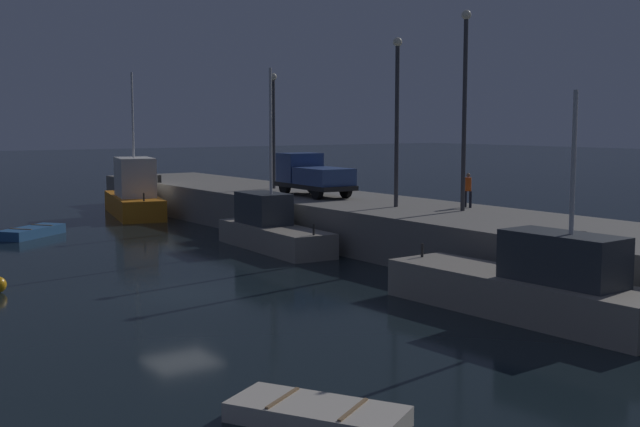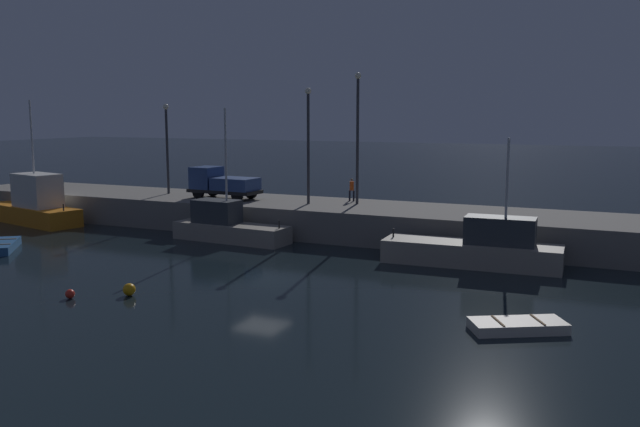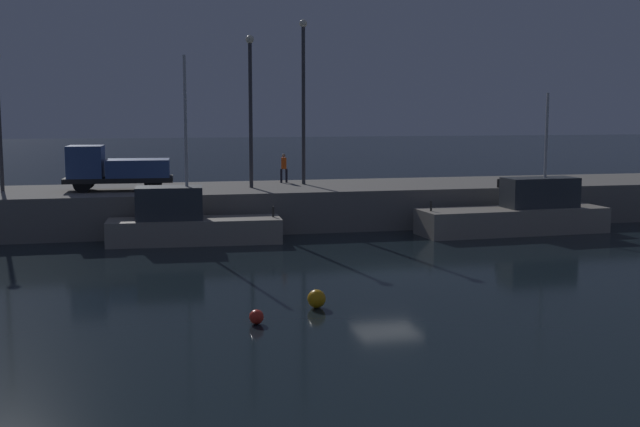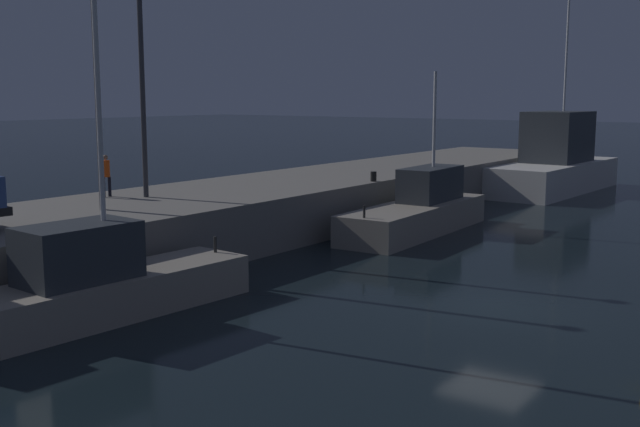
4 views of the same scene
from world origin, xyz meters
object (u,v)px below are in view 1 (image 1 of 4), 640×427
object	(u,v)px
fishing_boat_white	(134,194)
dockworker	(468,188)
utility_truck	(312,175)
lamp_post_east	(397,109)
rowboat_white_mid	(317,414)
fishing_boat_orange	(530,287)
bollard_central	(582,238)
lamp_post_west	(274,121)
fishing_trawler_red	(271,229)
dinghy_orange_near	(32,232)
lamp_post_central	(465,96)
bollard_west	(159,179)

from	to	relation	value
fishing_boat_white	dockworker	bearing A→B (deg)	17.70
utility_truck	lamp_post_east	bearing A→B (deg)	0.26
lamp_post_east	dockworker	xyz separation A→B (m)	(2.25, 2.57, -3.75)
rowboat_white_mid	dockworker	distance (m)	23.74
fishing_boat_orange	bollard_central	distance (m)	2.78
lamp_post_west	bollard_central	world-z (taller)	lamp_post_west
fishing_boat_white	fishing_boat_orange	bearing A→B (deg)	-0.92
fishing_trawler_red	dinghy_orange_near	xyz separation A→B (m)	(-11.05, -8.43, -0.72)
fishing_trawler_red	lamp_post_west	distance (m)	11.86
rowboat_white_mid	bollard_central	size ratio (longest dim) A/B	8.67
rowboat_white_mid	bollard_central	xyz separation A→B (m)	(-3.63, 13.16, 2.13)
dinghy_orange_near	lamp_post_central	bearing A→B (deg)	39.07
fishing_boat_orange	dinghy_orange_near	size ratio (longest dim) A/B	2.39
fishing_boat_orange	rowboat_white_mid	size ratio (longest dim) A/B	2.52
bollard_central	lamp_post_east	bearing A→B (deg)	167.19
lamp_post_west	utility_truck	size ratio (longest dim) A/B	1.26
fishing_boat_orange	lamp_post_east	bearing A→B (deg)	157.41
fishing_boat_orange	dockworker	distance (m)	13.45
rowboat_white_mid	dockworker	bearing A→B (deg)	127.56
lamp_post_east	dockworker	size ratio (longest dim) A/B	4.88
dinghy_orange_near	rowboat_white_mid	distance (m)	31.51
lamp_post_west	lamp_post_east	distance (m)	12.72
dockworker	lamp_post_east	bearing A→B (deg)	-131.14
fishing_trawler_red	lamp_post_central	size ratio (longest dim) A/B	0.97
dinghy_orange_near	lamp_post_west	world-z (taller)	lamp_post_west
fishing_boat_orange	lamp_post_central	xyz separation A→B (m)	(-9.76, 6.70, 6.35)
dinghy_orange_near	utility_truck	world-z (taller)	utility_truck
fishing_trawler_red	rowboat_white_mid	bearing A→B (deg)	-29.17
fishing_boat_orange	dockworker	bearing A→B (deg)	143.31
rowboat_white_mid	lamp_post_west	xyz separation A→B (m)	(-29.30, 17.02, 6.06)
utility_truck	bollard_central	size ratio (longest dim) A/B	12.33
fishing_boat_orange	lamp_post_central	size ratio (longest dim) A/B	1.09
lamp_post_central	bollard_central	bearing A→B (deg)	-23.54
rowboat_white_mid	utility_truck	xyz separation A→B (m)	(-23.72, 16.08, 3.04)
fishing_trawler_red	dockworker	distance (m)	9.68
dinghy_orange_near	lamp_post_west	distance (m)	15.47
rowboat_white_mid	bollard_west	world-z (taller)	bollard_west
bollard_west	dockworker	bearing A→B (deg)	13.09
dinghy_orange_near	lamp_post_west	bearing A→B (deg)	81.62
dinghy_orange_near	rowboat_white_mid	bearing A→B (deg)	-5.31
fishing_boat_white	utility_truck	size ratio (longest dim) A/B	1.74
fishing_boat_orange	lamp_post_central	world-z (taller)	lamp_post_central
fishing_boat_white	dockworker	xyz separation A→B (m)	(23.19, 7.40, 1.62)
dinghy_orange_near	lamp_post_east	size ratio (longest dim) A/B	0.51
fishing_boat_orange	fishing_boat_white	bearing A→B (deg)	179.08
lamp_post_west	lamp_post_central	world-z (taller)	lamp_post_central
bollard_west	lamp_post_east	bearing A→B (deg)	7.75
rowboat_white_mid	lamp_post_west	size ratio (longest dim) A/B	0.56
utility_truck	dockworker	bearing A→B (deg)	15.57
rowboat_white_mid	utility_truck	bearing A→B (deg)	145.87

